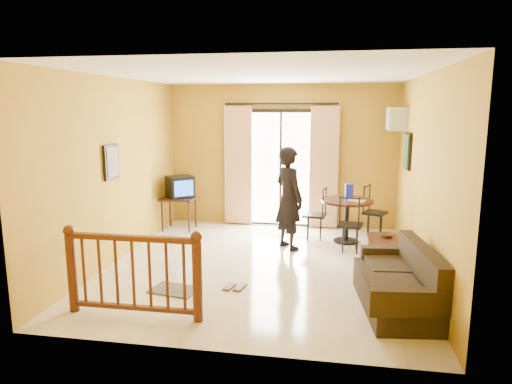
% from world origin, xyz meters
% --- Properties ---
extents(ground, '(5.00, 5.00, 0.00)m').
position_xyz_m(ground, '(0.00, 0.00, 0.00)').
color(ground, beige).
rests_on(ground, ground).
extents(room_shell, '(5.00, 5.00, 5.00)m').
position_xyz_m(room_shell, '(0.00, 0.00, 1.70)').
color(room_shell, white).
rests_on(room_shell, ground).
extents(balcony_door, '(2.25, 0.14, 2.46)m').
position_xyz_m(balcony_door, '(0.00, 2.43, 1.19)').
color(balcony_door, black).
rests_on(balcony_door, ground).
extents(tv_table, '(0.64, 0.53, 0.64)m').
position_xyz_m(tv_table, '(-1.90, 1.79, 0.56)').
color(tv_table, black).
rests_on(tv_table, ground).
extents(television, '(0.62, 0.61, 0.42)m').
position_xyz_m(television, '(-1.87, 1.79, 0.85)').
color(television, black).
rests_on(television, tv_table).
extents(picture_left, '(0.05, 0.42, 0.52)m').
position_xyz_m(picture_left, '(-2.22, -0.20, 1.55)').
color(picture_left, black).
rests_on(picture_left, room_shell).
extents(dining_table, '(0.91, 0.91, 0.76)m').
position_xyz_m(dining_table, '(1.29, 1.50, 0.60)').
color(dining_table, black).
rests_on(dining_table, ground).
extents(water_jug, '(0.15, 0.15, 0.27)m').
position_xyz_m(water_jug, '(1.31, 1.54, 0.90)').
color(water_jug, '#1621CF').
rests_on(water_jug, dining_table).
extents(serving_tray, '(0.33, 0.28, 0.02)m').
position_xyz_m(serving_tray, '(1.44, 1.40, 0.77)').
color(serving_tray, beige).
rests_on(serving_tray, dining_table).
extents(dining_chairs, '(1.57, 1.48, 0.95)m').
position_xyz_m(dining_chairs, '(1.29, 1.47, 0.00)').
color(dining_chairs, black).
rests_on(dining_chairs, ground).
extents(air_conditioner, '(0.31, 0.60, 0.40)m').
position_xyz_m(air_conditioner, '(2.09, 1.95, 2.15)').
color(air_conditioner, silver).
rests_on(air_conditioner, room_shell).
extents(botanical_print, '(0.05, 0.50, 0.60)m').
position_xyz_m(botanical_print, '(2.22, 1.30, 1.65)').
color(botanical_print, black).
rests_on(botanical_print, room_shell).
extents(coffee_table, '(0.55, 1.00, 0.44)m').
position_xyz_m(coffee_table, '(1.85, 0.12, 0.30)').
color(coffee_table, black).
rests_on(coffee_table, ground).
extents(bowl, '(0.23, 0.23, 0.06)m').
position_xyz_m(bowl, '(1.85, 0.34, 0.47)').
color(bowl, brown).
rests_on(bowl, coffee_table).
extents(sofa, '(0.92, 1.69, 0.77)m').
position_xyz_m(sofa, '(1.85, -1.19, 0.29)').
color(sofa, black).
rests_on(sofa, ground).
extents(standing_person, '(0.72, 0.74, 1.72)m').
position_xyz_m(standing_person, '(0.31, 0.96, 0.86)').
color(standing_person, black).
rests_on(standing_person, ground).
extents(stair_balustrade, '(1.63, 0.13, 1.04)m').
position_xyz_m(stair_balustrade, '(-1.15, -1.90, 0.56)').
color(stair_balustrade, '#471E0F').
rests_on(stair_balustrade, ground).
extents(doormat, '(0.66, 0.50, 0.02)m').
position_xyz_m(doormat, '(-0.96, -1.13, 0.01)').
color(doormat, '#504C40').
rests_on(doormat, ground).
extents(sandals, '(0.29, 0.26, 0.03)m').
position_xyz_m(sandals, '(-0.20, -0.91, 0.01)').
color(sandals, brown).
rests_on(sandals, ground).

